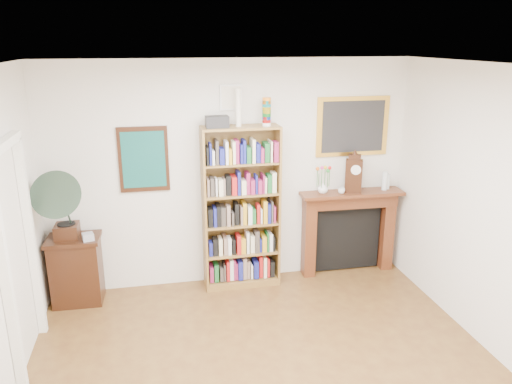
% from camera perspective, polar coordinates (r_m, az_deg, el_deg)
% --- Properties ---
extents(room, '(4.51, 5.01, 2.81)m').
position_cam_1_polar(room, '(3.86, 3.20, -7.54)').
color(room, '#533119').
rests_on(room, ground).
extents(door_casing, '(0.08, 1.02, 2.17)m').
position_cam_1_polar(door_casing, '(5.07, -25.69, -4.82)').
color(door_casing, white).
rests_on(door_casing, left_wall).
extents(teal_poster, '(0.58, 0.04, 0.78)m').
position_cam_1_polar(teal_poster, '(6.02, -12.72, 3.65)').
color(teal_poster, black).
rests_on(teal_poster, back_wall).
extents(small_picture, '(0.26, 0.04, 0.30)m').
position_cam_1_polar(small_picture, '(5.98, -2.88, 10.76)').
color(small_picture, white).
rests_on(small_picture, back_wall).
extents(gilt_painting, '(0.95, 0.04, 0.75)m').
position_cam_1_polar(gilt_painting, '(6.46, 11.00, 7.36)').
color(gilt_painting, gold).
rests_on(gilt_painting, back_wall).
extents(bookshelf, '(0.94, 0.34, 2.34)m').
position_cam_1_polar(bookshelf, '(6.08, -1.72, -0.83)').
color(bookshelf, brown).
rests_on(bookshelf, floor).
extents(side_cabinet, '(0.61, 0.46, 0.82)m').
position_cam_1_polar(side_cabinet, '(6.29, -19.81, -8.37)').
color(side_cabinet, black).
rests_on(side_cabinet, floor).
extents(fireplace, '(1.35, 0.36, 1.13)m').
position_cam_1_polar(fireplace, '(6.71, 10.49, -3.64)').
color(fireplace, '#471C10').
rests_on(fireplace, floor).
extents(gramophone, '(0.53, 0.66, 0.86)m').
position_cam_1_polar(gramophone, '(5.87, -21.40, -1.00)').
color(gramophone, black).
rests_on(gramophone, side_cabinet).
extents(cd_stack, '(0.15, 0.15, 0.08)m').
position_cam_1_polar(cd_stack, '(5.99, -18.65, -4.88)').
color(cd_stack, silver).
rests_on(cd_stack, side_cabinet).
extents(mantel_clock, '(0.24, 0.19, 0.49)m').
position_cam_1_polar(mantel_clock, '(6.44, 11.11, 2.01)').
color(mantel_clock, black).
rests_on(mantel_clock, fireplace).
extents(flower_vase, '(0.17, 0.17, 0.14)m').
position_cam_1_polar(flower_vase, '(6.37, 7.65, 0.45)').
color(flower_vase, white).
rests_on(flower_vase, fireplace).
extents(teacup, '(0.10, 0.10, 0.07)m').
position_cam_1_polar(teacup, '(6.41, 9.75, 0.14)').
color(teacup, silver).
rests_on(teacup, fireplace).
extents(bottle_left, '(0.07, 0.07, 0.24)m').
position_cam_1_polar(bottle_left, '(6.66, 14.50, 1.25)').
color(bottle_left, silver).
rests_on(bottle_left, fireplace).
extents(bottle_right, '(0.06, 0.06, 0.20)m').
position_cam_1_polar(bottle_right, '(6.71, 14.79, 1.17)').
color(bottle_right, silver).
rests_on(bottle_right, fireplace).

